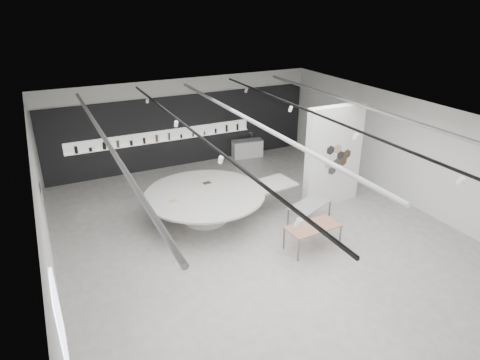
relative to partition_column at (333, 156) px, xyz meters
name	(u,v)px	position (x,y,z in m)	size (l,w,h in m)	color
room	(257,176)	(-3.59, -1.00, 0.27)	(12.02, 14.02, 3.82)	#B1ACA7
back_wall_display	(182,131)	(-3.58, 5.94, -0.26)	(11.80, 0.27, 3.10)	black
partition_column	(333,156)	(0.00, 0.00, 0.00)	(2.20, 0.38, 3.60)	white
display_island	(207,202)	(-4.55, 0.69, -1.13)	(5.44, 4.44, 1.03)	white
sample_table_wood	(313,228)	(-2.40, -2.32, -1.09)	(1.67, 0.90, 0.76)	#A26A53
sample_table_stone	(310,206)	(-1.69, -1.13, -1.09)	(1.69, 1.27, 0.78)	gray
kitchen_counter	(247,148)	(-0.60, 5.51, -1.39)	(1.49, 0.73, 1.13)	white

